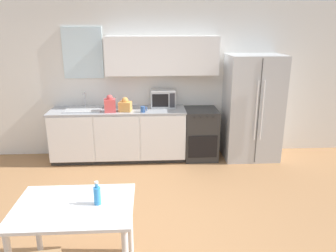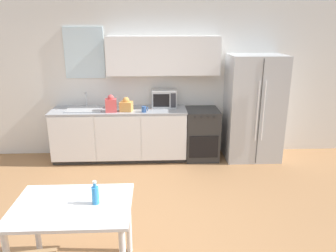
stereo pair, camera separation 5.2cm
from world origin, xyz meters
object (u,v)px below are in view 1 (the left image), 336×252
microwave (163,98)px  drink_bottle (97,195)px  oven_range (200,134)px  refrigerator (252,108)px  coffee_mug (143,109)px  dining_table (75,217)px

microwave → drink_bottle: size_ratio=1.92×
oven_range → microwave: bearing=169.5°
refrigerator → coffee_mug: bearing=-174.4°
oven_range → dining_table: 3.29m
oven_range → refrigerator: size_ratio=0.49×
microwave → coffee_mug: microwave is taller
refrigerator → microwave: bearing=174.4°
dining_table → drink_bottle: (0.21, 0.01, 0.21)m
refrigerator → drink_bottle: (-2.27, -2.83, -0.06)m
oven_range → microwave: microwave is taller
microwave → coffee_mug: size_ratio=3.93×
oven_range → drink_bottle: (-1.37, -2.86, 0.41)m
refrigerator → coffee_mug: 1.91m
coffee_mug → dining_table: bearing=-102.5°
coffee_mug → drink_bottle: (-0.37, -2.65, -0.11)m
microwave → dining_table: (-0.93, -3.00, -0.42)m
microwave → dining_table: size_ratio=0.40×
drink_bottle → oven_range: bearing=64.4°
oven_range → coffee_mug: size_ratio=8.14×
oven_range → refrigerator: (0.90, -0.03, 0.47)m
oven_range → microwave: (-0.66, 0.12, 0.62)m
refrigerator → drink_bottle: bearing=-128.7°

